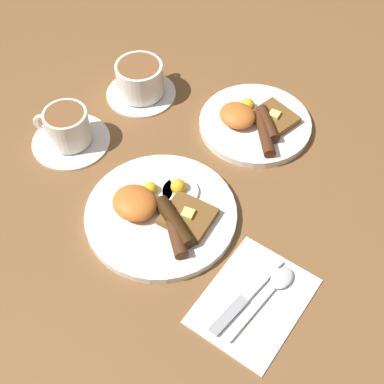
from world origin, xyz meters
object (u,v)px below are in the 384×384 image
Objects in this scene: teacup_far at (140,81)px; spoon at (275,286)px; teacup_near at (68,130)px; knife at (244,299)px; breakfast_plate_far at (254,122)px; breakfast_plate_near at (160,212)px.

teacup_far is 0.91× the size of spoon.
teacup_near reaches higher than spoon.
teacup_far is at bearing 63.56° from knife.
breakfast_plate_far is 1.39× the size of spoon.
breakfast_plate_far is 1.52× the size of teacup_far.
breakfast_plate_far is at bearing 45.76° from teacup_near.
breakfast_plate_near is at bearing 93.96° from spoon.
breakfast_plate_near is 1.74× the size of teacup_near.
teacup_near is at bearing -134.24° from breakfast_plate_far.
breakfast_plate_near is 0.29m from breakfast_plate_far.
breakfast_plate_near is 1.65× the size of spoon.
teacup_near reaches higher than breakfast_plate_far.
knife is at bearing 154.43° from spoon.
spoon is (0.03, 0.05, 0.00)m from knife.
knife is 0.06m from spoon.
teacup_far is 0.52m from knife.
breakfast_plate_far is 0.39m from knife.
spoon is at bearing 2.55° from breakfast_plate_near.
teacup_far is 0.52m from spoon.
teacup_far reaches higher than breakfast_plate_far.
teacup_far is (-0.24, 0.21, 0.02)m from breakfast_plate_near.
teacup_far is at bearing 68.22° from spoon.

